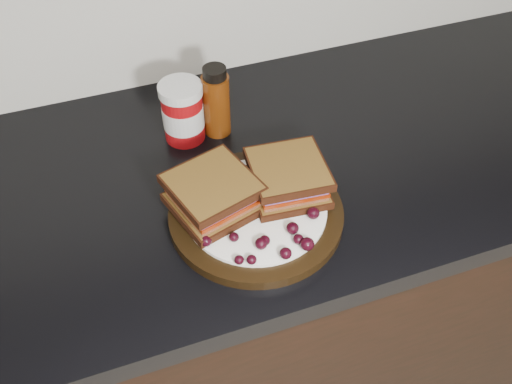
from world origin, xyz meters
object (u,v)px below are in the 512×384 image
Objects in this scene: plate at (256,214)px; condiment_jar at (183,112)px; oil_bottle at (216,101)px; sandwich_left at (213,194)px.

condiment_jar reaches higher than plate.
oil_bottle is (0.01, 0.23, 0.06)m from plate.
sandwich_left is 0.90× the size of oil_bottle.
oil_bottle is at bearing 55.15° from sandwich_left.
condiment_jar is 0.06m from oil_bottle.
plate is at bearing -76.40° from condiment_jar.
plate is 0.24m from condiment_jar.
sandwich_left is (-0.06, 0.03, 0.04)m from plate.
condiment_jar is 0.83× the size of oil_bottle.
condiment_jar is (0.01, 0.21, 0.01)m from sandwich_left.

